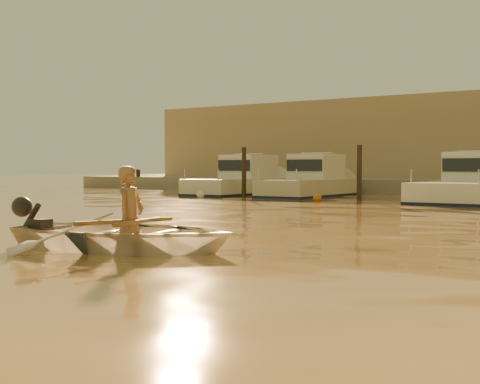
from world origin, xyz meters
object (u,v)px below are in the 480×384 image
Objects in this scene: moored_boat_1 at (310,181)px; moored_boat_2 at (477,183)px; person at (130,218)px; moored_boat_0 at (241,180)px; dinghy at (124,234)px.

moored_boat_1 is 6.72m from moored_boat_2.
moored_boat_1 is (-6.38, 17.38, 0.16)m from person.
moored_boat_1 is at bearing 0.00° from moored_boat_0.
moored_boat_2 is (10.16, 0.00, 0.00)m from moored_boat_0.
moored_boat_0 is at bearing 180.00° from moored_boat_2.
person is 0.24× the size of moored_boat_1.
moored_boat_2 reaches higher than dinghy.
person is 0.22× the size of moored_boat_0.
person is at bearing -69.85° from moored_boat_1.
moored_boat_2 is at bearing -14.32° from dinghy.
person is (0.10, 0.02, 0.23)m from dinghy.
dinghy is 19.94m from moored_boat_0.
moored_boat_2 is (0.34, 17.38, 0.16)m from person.
moored_boat_1 is (3.45, 0.00, 0.00)m from moored_boat_0.
moored_boat_0 is 1.09× the size of moored_boat_1.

